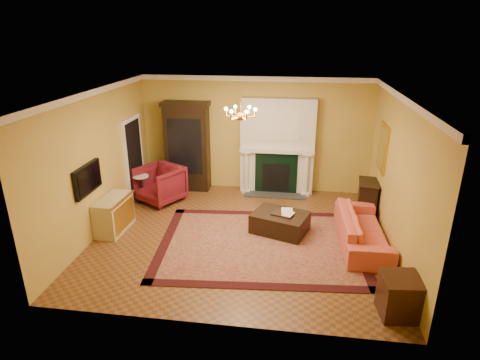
% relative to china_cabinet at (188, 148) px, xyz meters
% --- Properties ---
extents(floor, '(6.00, 5.50, 0.02)m').
position_rel_china_cabinet_xyz_m(floor, '(1.77, -2.49, -1.14)').
color(floor, brown).
rests_on(floor, ground).
extents(ceiling, '(6.00, 5.50, 0.02)m').
position_rel_china_cabinet_xyz_m(ceiling, '(1.77, -2.49, 1.88)').
color(ceiling, silver).
rests_on(ceiling, wall_back).
extents(wall_back, '(6.00, 0.02, 3.00)m').
position_rel_china_cabinet_xyz_m(wall_back, '(1.77, 0.27, 0.37)').
color(wall_back, gold).
rests_on(wall_back, floor).
extents(wall_front, '(6.00, 0.02, 3.00)m').
position_rel_china_cabinet_xyz_m(wall_front, '(1.77, -5.25, 0.37)').
color(wall_front, gold).
rests_on(wall_front, floor).
extents(wall_left, '(0.02, 5.50, 3.00)m').
position_rel_china_cabinet_xyz_m(wall_left, '(-1.24, -2.49, 0.37)').
color(wall_left, gold).
rests_on(wall_left, floor).
extents(wall_right, '(0.02, 5.50, 3.00)m').
position_rel_china_cabinet_xyz_m(wall_right, '(4.78, -2.49, 0.37)').
color(wall_right, gold).
rests_on(wall_right, floor).
extents(fireplace, '(1.90, 0.70, 2.50)m').
position_rel_china_cabinet_xyz_m(fireplace, '(2.37, 0.08, 0.06)').
color(fireplace, silver).
rests_on(fireplace, wall_back).
extents(crown_molding, '(6.00, 5.50, 0.12)m').
position_rel_china_cabinet_xyz_m(crown_molding, '(1.77, -1.53, 1.81)').
color(crown_molding, white).
rests_on(crown_molding, ceiling).
extents(doorway, '(0.08, 1.05, 2.10)m').
position_rel_china_cabinet_xyz_m(doorway, '(-1.19, -0.79, -0.09)').
color(doorway, white).
rests_on(doorway, wall_left).
extents(tv_panel, '(0.09, 0.95, 0.58)m').
position_rel_china_cabinet_xyz_m(tv_panel, '(-1.18, -3.09, 0.22)').
color(tv_panel, black).
rests_on(tv_panel, wall_left).
extents(gilt_mirror, '(0.06, 0.76, 1.05)m').
position_rel_china_cabinet_xyz_m(gilt_mirror, '(4.73, -1.09, 0.52)').
color(gilt_mirror, gold).
rests_on(gilt_mirror, wall_right).
extents(chandelier, '(0.63, 0.55, 0.53)m').
position_rel_china_cabinet_xyz_m(chandelier, '(1.77, -2.49, 1.48)').
color(chandelier, '#C68836').
rests_on(chandelier, ceiling).
extents(oriental_rug, '(4.32, 3.38, 0.02)m').
position_rel_china_cabinet_xyz_m(oriental_rug, '(2.22, -2.80, -1.12)').
color(oriental_rug, '#4F1114').
rests_on(oriental_rug, floor).
extents(china_cabinet, '(1.14, 0.54, 2.26)m').
position_rel_china_cabinet_xyz_m(china_cabinet, '(0.00, 0.00, 0.00)').
color(china_cabinet, black).
rests_on(china_cabinet, floor).
extents(wingback_armchair, '(1.32, 1.30, 1.01)m').
position_rel_china_cabinet_xyz_m(wingback_armchair, '(-0.48, -0.98, -0.62)').
color(wingback_armchair, maroon).
rests_on(wingback_armchair, floor).
extents(pedestal_table, '(0.39, 0.39, 0.70)m').
position_rel_china_cabinet_xyz_m(pedestal_table, '(-0.93, -1.08, -0.72)').
color(pedestal_table, black).
rests_on(pedestal_table, floor).
extents(commode, '(0.52, 1.03, 0.75)m').
position_rel_china_cabinet_xyz_m(commode, '(-0.96, -2.62, -0.75)').
color(commode, '#BFB08B').
rests_on(commode, floor).
extents(coral_sofa, '(0.71, 2.23, 0.86)m').
position_rel_china_cabinet_xyz_m(coral_sofa, '(4.25, -2.47, -0.70)').
color(coral_sofa, '#D24E42').
rests_on(coral_sofa, floor).
extents(end_table, '(0.59, 0.59, 0.63)m').
position_rel_china_cabinet_xyz_m(end_table, '(4.49, -4.64, -0.82)').
color(end_table, black).
rests_on(end_table, floor).
extents(console_table, '(0.49, 0.76, 0.79)m').
position_rel_china_cabinet_xyz_m(console_table, '(4.55, -1.04, -0.74)').
color(console_table, black).
rests_on(console_table, floor).
extents(leather_ottoman, '(1.32, 1.13, 0.42)m').
position_rel_china_cabinet_xyz_m(leather_ottoman, '(2.58, -2.20, -0.91)').
color(leather_ottoman, black).
rests_on(leather_ottoman, oriental_rug).
extents(ottoman_tray, '(0.52, 0.46, 0.03)m').
position_rel_china_cabinet_xyz_m(ottoman_tray, '(2.64, -2.22, -0.68)').
color(ottoman_tray, black).
rests_on(ottoman_tray, leather_ottoman).
extents(book_a, '(0.24, 0.04, 0.32)m').
position_rel_china_cabinet_xyz_m(book_a, '(2.60, -2.17, -0.51)').
color(book_a, gray).
rests_on(book_a, ottoman_tray).
extents(book_b, '(0.19, 0.10, 0.28)m').
position_rel_china_cabinet_xyz_m(book_b, '(2.66, -2.26, -0.53)').
color(book_b, gray).
rests_on(book_b, ottoman_tray).
extents(topiary_left, '(0.16, 0.16, 0.44)m').
position_rel_china_cabinet_xyz_m(topiary_left, '(1.72, 0.04, 0.34)').
color(topiary_left, gray).
rests_on(topiary_left, fireplace).
extents(topiary_right, '(0.16, 0.16, 0.42)m').
position_rel_china_cabinet_xyz_m(topiary_right, '(3.08, 0.04, 0.33)').
color(topiary_right, gray).
rests_on(topiary_right, fireplace).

